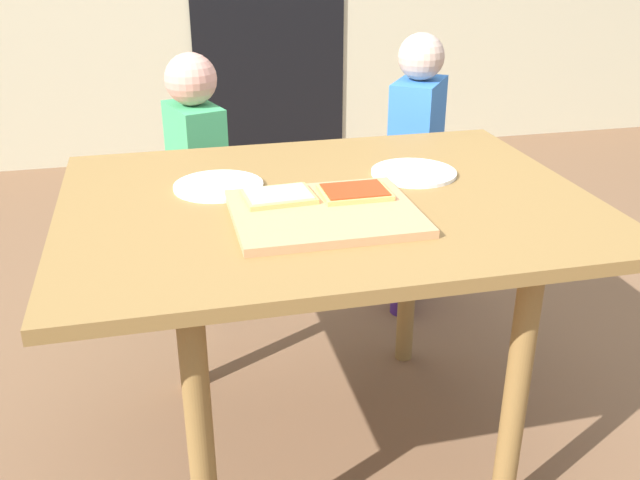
{
  "coord_description": "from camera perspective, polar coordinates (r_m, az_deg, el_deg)",
  "views": [
    {
      "loc": [
        -0.38,
        -1.51,
        1.32
      ],
      "look_at": [
        -0.02,
        0.0,
        0.62
      ],
      "focal_mm": 39.64,
      "sensor_mm": 36.0,
      "label": 1
    }
  ],
  "objects": [
    {
      "name": "child_left",
      "position": [
        2.48,
        -9.85,
        5.5
      ],
      "size": [
        0.2,
        0.27,
        0.94
      ],
      "color": "#4C504A",
      "rests_on": "ground"
    },
    {
      "name": "pizza_slice_far_left",
      "position": [
        1.6,
        -3.37,
        3.57
      ],
      "size": [
        0.16,
        0.13,
        0.01
      ],
      "color": "#E5B15D",
      "rests_on": "cutting_board"
    },
    {
      "name": "child_right",
      "position": [
        2.49,
        7.69,
        6.27
      ],
      "size": [
        0.25,
        0.28,
        1.0
      ],
      "color": "#43206F",
      "rests_on": "ground"
    },
    {
      "name": "plate_white_right",
      "position": [
        1.84,
        7.57,
        5.41
      ],
      "size": [
        0.22,
        0.22,
        0.01
      ],
      "primitive_type": "cylinder",
      "color": "white",
      "rests_on": "dining_table"
    },
    {
      "name": "dining_table",
      "position": [
        1.7,
        0.59,
        0.77
      ],
      "size": [
        1.24,
        0.94,
        0.73
      ],
      "color": "olive",
      "rests_on": "ground"
    },
    {
      "name": "cutting_board",
      "position": [
        1.55,
        0.35,
        2.21
      ],
      "size": [
        0.4,
        0.34,
        0.02
      ],
      "primitive_type": "cube",
      "color": "tan",
      "rests_on": "dining_table"
    },
    {
      "name": "pizza_slice_far_right",
      "position": [
        1.63,
        2.82,
        3.9
      ],
      "size": [
        0.16,
        0.12,
        0.01
      ],
      "color": "#E5B15D",
      "rests_on": "cutting_board"
    },
    {
      "name": "ground_plane",
      "position": [
        2.04,
        0.51,
        -15.99
      ],
      "size": [
        16.0,
        16.0,
        0.0
      ],
      "primitive_type": "plane",
      "color": "brown"
    },
    {
      "name": "plate_white_left",
      "position": [
        1.74,
        -8.19,
        4.35
      ],
      "size": [
        0.22,
        0.22,
        0.01
      ],
      "primitive_type": "cylinder",
      "color": "white",
      "rests_on": "dining_table"
    }
  ]
}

